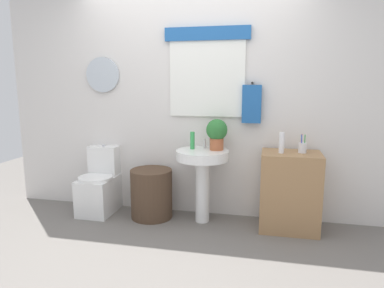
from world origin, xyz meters
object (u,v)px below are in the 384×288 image
wooden_cabinet (290,191)px  soap_bottle (192,140)px  toilet (100,187)px  laundry_hamper (152,193)px  pedestal_sink (202,167)px  lotion_bottle (282,143)px  potted_plant (217,132)px  toothbrush_cup (302,147)px

wooden_cabinet → soap_bottle: soap_bottle is taller
toilet → laundry_hamper: (0.64, -0.03, -0.02)m
pedestal_sink → lotion_bottle: 0.85m
toilet → wooden_cabinet: (2.12, -0.03, 0.11)m
potted_plant → toothbrush_cup: potted_plant is taller
wooden_cabinet → toothbrush_cup: (0.10, 0.02, 0.45)m
potted_plant → pedestal_sink: bearing=-156.8°
potted_plant → lotion_bottle: 0.67m
toilet → toothbrush_cup: toothbrush_cup is taller
toothbrush_cup → lotion_bottle: bearing=-163.6°
pedestal_sink → potted_plant: bearing=23.2°
laundry_hamper → lotion_bottle: lotion_bottle is taller
laundry_hamper → toothbrush_cup: 1.68m
laundry_hamper → wooden_cabinet: size_ratio=0.68×
wooden_cabinet → potted_plant: size_ratio=2.44×
soap_bottle → potted_plant: bearing=2.2°
pedestal_sink → soap_bottle: (-0.12, 0.05, 0.27)m
laundry_hamper → soap_bottle: bearing=6.3°
wooden_cabinet → laundry_hamper: bearing=180.0°
pedestal_sink → toothbrush_cup: 1.03m
lotion_bottle → toothbrush_cup: bearing=16.4°
laundry_hamper → wooden_cabinet: wooden_cabinet is taller
soap_bottle → lotion_bottle: 0.93m
pedestal_sink → toothbrush_cup: (1.00, 0.02, 0.25)m
wooden_cabinet → lotion_bottle: bearing=-158.6°
lotion_bottle → toothbrush_cup: lotion_bottle is taller
toothbrush_cup → soap_bottle: bearing=178.5°
wooden_cabinet → lotion_bottle: 0.51m
wooden_cabinet → toothbrush_cup: toothbrush_cup is taller
laundry_hamper → lotion_bottle: (1.37, -0.04, 0.63)m
toilet → pedestal_sink: bearing=-1.5°
laundry_hamper → potted_plant: bearing=4.8°
potted_plant → lotion_bottle: potted_plant is taller
pedestal_sink → toothbrush_cup: toothbrush_cup is taller
toilet → lotion_bottle: 2.11m
soap_bottle → toothbrush_cup: (1.12, -0.03, -0.02)m
soap_bottle → potted_plant: size_ratio=0.57×
toothbrush_cup → potted_plant: bearing=177.3°
wooden_cabinet → potted_plant: potted_plant is taller
pedestal_sink → lotion_bottle: (0.80, -0.04, 0.30)m
soap_bottle → lotion_bottle: size_ratio=0.90×
toilet → soap_bottle: size_ratio=4.14×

